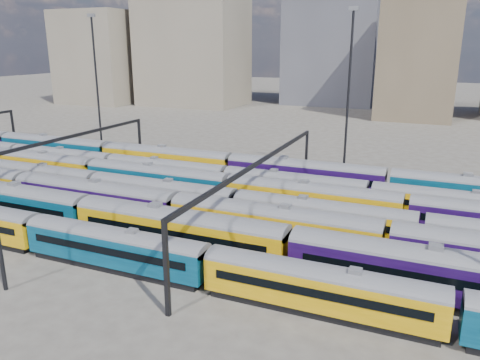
% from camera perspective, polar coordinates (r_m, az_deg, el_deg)
% --- Properties ---
extents(ground, '(500.00, 500.00, 0.00)m').
position_cam_1_polar(ground, '(58.39, -6.88, -4.29)').
color(ground, '#45413A').
rests_on(ground, ground).
extents(rake_0, '(115.58, 2.82, 4.74)m').
position_cam_1_polar(rake_0, '(51.52, -23.62, -5.45)').
color(rake_0, black).
rests_on(rake_0, ground).
extents(rake_1, '(137.15, 3.34, 5.65)m').
position_cam_1_polar(rake_1, '(42.53, 6.12, -7.93)').
color(rake_1, black).
rests_on(rake_1, ground).
extents(rake_2, '(134.49, 3.28, 5.53)m').
position_cam_1_polar(rake_2, '(52.39, -7.77, -3.36)').
color(rake_2, black).
rests_on(rake_2, ground).
extents(rake_3, '(141.32, 2.95, 4.97)m').
position_cam_1_polar(rake_3, '(59.08, -9.57, -1.48)').
color(rake_3, black).
rests_on(rake_3, ground).
extents(rake_4, '(150.87, 3.15, 5.31)m').
position_cam_1_polar(rake_4, '(65.06, -10.10, 0.29)').
color(rake_4, black).
rests_on(rake_4, ground).
extents(rake_5, '(117.58, 2.87, 4.82)m').
position_cam_1_polar(rake_5, '(75.66, -15.43, 1.97)').
color(rake_5, black).
rests_on(rake_5, ground).
extents(rake_6, '(159.38, 3.33, 5.62)m').
position_cam_1_polar(rake_6, '(75.69, -9.08, 2.69)').
color(rake_6, black).
rests_on(rake_6, ground).
extents(gantry_1, '(0.35, 40.35, 8.03)m').
position_cam_1_polar(gantry_1, '(68.45, -21.82, 3.61)').
color(gantry_1, black).
rests_on(gantry_1, ground).
extents(gantry_2, '(0.35, 40.35, 8.03)m').
position_cam_1_polar(gantry_2, '(52.24, 2.45, 1.18)').
color(gantry_2, black).
rests_on(gantry_2, ground).
extents(mast_1, '(1.40, 0.50, 25.60)m').
position_cam_1_polar(mast_1, '(90.35, -17.08, 11.42)').
color(mast_1, black).
rests_on(mast_1, ground).
extents(mast_3, '(1.40, 0.50, 25.60)m').
position_cam_1_polar(mast_3, '(72.69, 13.11, 10.74)').
color(mast_3, black).
rests_on(mast_3, ground).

